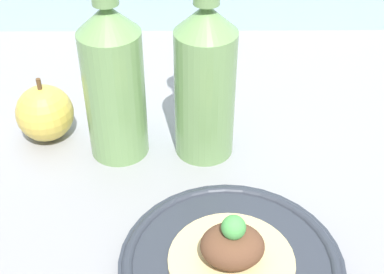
{
  "coord_description": "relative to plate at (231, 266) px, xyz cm",
  "views": [
    {
      "loc": [
        2.79,
        -43.51,
        46.9
      ],
      "look_at": [
        3.19,
        4.31,
        10.32
      ],
      "focal_mm": 50.0,
      "sensor_mm": 36.0,
      "label": 1
    }
  ],
  "objects": [
    {
      "name": "ground_plane",
      "position": [
        -7.28,
        6.52,
        -3.24
      ],
      "size": [
        180.0,
        110.0,
        4.0
      ],
      "primitive_type": "cube",
      "color": "gray"
    },
    {
      "name": "plate",
      "position": [
        0.0,
        0.0,
        0.0
      ],
      "size": [
        24.11,
        24.11,
        2.32
      ],
      "color": "#2D333D",
      "rests_on": "ground_plane"
    },
    {
      "name": "plated_food",
      "position": [
        -0.0,
        0.0,
        2.65
      ],
      "size": [
        13.53,
        13.53,
        6.5
      ],
      "color": "#D6BC7F",
      "rests_on": "plate"
    },
    {
      "name": "cider_bottle_left",
      "position": [
        -14.03,
        21.66,
        10.44
      ],
      "size": [
        7.98,
        7.98,
        29.49
      ],
      "color": "#729E5B",
      "rests_on": "ground_plane"
    },
    {
      "name": "cider_bottle_right",
      "position": [
        -2.32,
        21.66,
        10.44
      ],
      "size": [
        7.98,
        7.98,
        29.49
      ],
      "color": "#729E5B",
      "rests_on": "ground_plane"
    },
    {
      "name": "apple",
      "position": [
        -24.65,
        24.77,
        2.8
      ],
      "size": [
        8.06,
        8.06,
        9.61
      ],
      "color": "gold",
      "rests_on": "ground_plane"
    }
  ]
}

